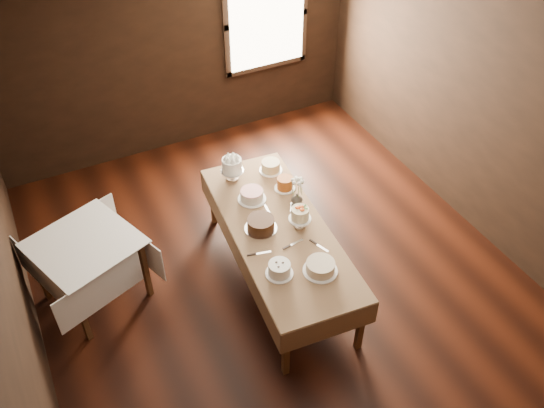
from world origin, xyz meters
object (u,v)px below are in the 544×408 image
(display_table, at_px, (279,232))
(cake_server_a, at_px, (296,242))
(side_table, at_px, (86,250))
(cake_server_b, at_px, (322,248))
(cake_server_d, at_px, (292,207))
(cake_caramel, at_px, (285,184))
(cake_server_c, at_px, (267,209))
(cake_lattice, at_px, (252,196))
(cake_chocolate, at_px, (261,224))
(cake_meringue, at_px, (232,170))
(cake_cream, at_px, (320,267))
(cake_swirl, at_px, (279,269))
(flower_vase, at_px, (297,199))
(cake_speckled, at_px, (271,167))
(cake_server_e, at_px, (264,253))
(cake_flowers, at_px, (300,218))

(display_table, xyz_separation_m, cake_server_a, (0.06, -0.26, 0.06))
(side_table, xyz_separation_m, cake_server_b, (2.09, -1.09, 0.05))
(cake_server_d, bearing_deg, cake_caramel, 15.63)
(side_table, height_order, cake_server_c, side_table)
(cake_lattice, distance_m, cake_chocolate, 0.47)
(cake_chocolate, xyz_separation_m, cake_server_c, (0.19, 0.24, -0.06))
(cake_meringue, relative_size, cake_cream, 0.91)
(cake_caramel, relative_size, cake_cream, 0.69)
(cake_swirl, distance_m, flower_vase, 1.03)
(display_table, distance_m, cake_lattice, 0.55)
(display_table, distance_m, cake_caramel, 0.65)
(cake_server_d, bearing_deg, flower_vase, -37.01)
(cake_caramel, bearing_deg, cake_chocolate, -138.38)
(cake_caramel, bearing_deg, cake_speckled, 89.20)
(cake_cream, bearing_deg, cake_server_c, 93.23)
(cake_speckled, bearing_deg, cake_server_e, -119.65)
(display_table, distance_m, cake_server_d, 0.36)
(cake_lattice, xyz_separation_m, cake_caramel, (0.40, 0.00, 0.01))
(display_table, bearing_deg, cake_chocolate, 155.87)
(cake_meringue, distance_m, cake_server_c, 0.67)
(cake_server_c, height_order, cake_server_e, same)
(cake_chocolate, height_order, cake_server_b, cake_chocolate)
(cake_swirl, bearing_deg, cake_server_b, 11.46)
(cake_meringue, distance_m, cake_server_d, 0.83)
(cake_lattice, relative_size, cake_server_c, 1.42)
(cake_flowers, xyz_separation_m, cake_server_a, (-0.15, -0.20, -0.10))
(cake_caramel, distance_m, cake_swirl, 1.26)
(cake_server_d, relative_size, cake_server_e, 1.00)
(cake_caramel, height_order, cake_cream, cake_caramel)
(cake_meringue, xyz_separation_m, cake_caramel, (0.44, -0.42, -0.06))
(cake_speckled, bearing_deg, cake_lattice, -138.43)
(cake_cream, relative_size, cake_server_a, 1.40)
(cake_chocolate, bearing_deg, flower_vase, 19.39)
(display_table, relative_size, cake_speckled, 9.37)
(side_table, height_order, cake_server_a, side_table)
(display_table, bearing_deg, cake_caramel, 56.85)
(cake_swirl, height_order, cake_server_e, cake_swirl)
(cake_speckled, relative_size, cake_swirl, 0.96)
(cake_flowers, relative_size, flower_vase, 1.90)
(cake_swirl, bearing_deg, display_table, 63.21)
(cake_chocolate, distance_m, cake_server_b, 0.68)
(display_table, bearing_deg, flower_vase, 36.43)
(cake_server_d, distance_m, flower_vase, 0.11)
(cake_meringue, xyz_separation_m, cake_flowers, (0.30, -1.02, -0.02))
(cake_server_c, distance_m, cake_server_d, 0.26)
(cake_swirl, relative_size, cake_cream, 0.83)
(cake_server_e, relative_size, flower_vase, 1.85)
(cake_server_d, height_order, cake_server_e, same)
(cake_cream, height_order, flower_vase, flower_vase)
(cake_meringue, height_order, cake_server_b, cake_meringue)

